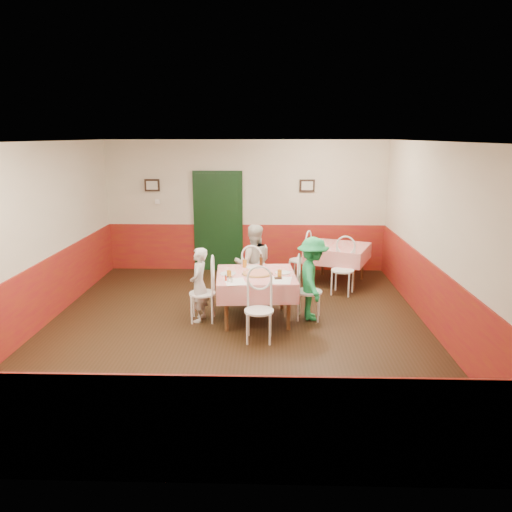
{
  "coord_description": "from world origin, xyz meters",
  "views": [
    {
      "loc": [
        0.53,
        -7.16,
        2.89
      ],
      "look_at": [
        0.31,
        0.41,
        1.05
      ],
      "focal_mm": 35.0,
      "sensor_mm": 36.0,
      "label": 1
    }
  ],
  "objects_px": {
    "chair_second_a": "(300,260)",
    "diner_far": "(253,264)",
    "chair_left": "(202,293)",
    "pizza": "(257,273)",
    "second_table": "(337,264)",
    "chair_second_b": "(343,271)",
    "diner_right": "(312,279)",
    "diner_left": "(199,285)",
    "main_table": "(256,297)",
    "beer_bottle": "(261,261)",
    "glass_c": "(245,264)",
    "chair_near": "(259,311)",
    "glass_b": "(280,274)",
    "chair_far": "(254,278)",
    "glass_a": "(229,274)",
    "wallet": "(278,278)",
    "chair_right": "(309,292)"
  },
  "relations": [
    {
      "from": "main_table",
      "to": "diner_right",
      "type": "relative_size",
      "value": 0.91
    },
    {
      "from": "wallet",
      "to": "glass_c",
      "type": "bearing_deg",
      "value": 124.52
    },
    {
      "from": "diner_left",
      "to": "second_table",
      "type": "bearing_deg",
      "value": 137.69
    },
    {
      "from": "chair_near",
      "to": "glass_c",
      "type": "xyz_separation_m",
      "value": [
        -0.27,
        1.25,
        0.37
      ]
    },
    {
      "from": "beer_bottle",
      "to": "glass_c",
      "type": "bearing_deg",
      "value": -172.42
    },
    {
      "from": "chair_second_b",
      "to": "diner_right",
      "type": "xyz_separation_m",
      "value": [
        -0.67,
        -1.31,
        0.22
      ]
    },
    {
      "from": "chair_second_a",
      "to": "diner_far",
      "type": "relative_size",
      "value": 0.65
    },
    {
      "from": "chair_left",
      "to": "chair_far",
      "type": "distance_m",
      "value": 1.2
    },
    {
      "from": "glass_c",
      "to": "chair_far",
      "type": "bearing_deg",
      "value": 73.68
    },
    {
      "from": "chair_second_a",
      "to": "beer_bottle",
      "type": "bearing_deg",
      "value": -2.32
    },
    {
      "from": "glass_c",
      "to": "chair_left",
      "type": "bearing_deg",
      "value": -144.2
    },
    {
      "from": "wallet",
      "to": "diner_left",
      "type": "distance_m",
      "value": 1.27
    },
    {
      "from": "glass_b",
      "to": "diner_far",
      "type": "height_order",
      "value": "diner_far"
    },
    {
      "from": "chair_near",
      "to": "pizza",
      "type": "relative_size",
      "value": 1.95
    },
    {
      "from": "main_table",
      "to": "chair_right",
      "type": "xyz_separation_m",
      "value": [
        0.85,
        0.07,
        0.08
      ]
    },
    {
      "from": "chair_second_b",
      "to": "pizza",
      "type": "height_order",
      "value": "chair_second_b"
    },
    {
      "from": "second_table",
      "to": "chair_second_b",
      "type": "xyz_separation_m",
      "value": [
        0.0,
        -0.75,
        0.08
      ]
    },
    {
      "from": "diner_far",
      "to": "chair_right",
      "type": "bearing_deg",
      "value": 131.03
    },
    {
      "from": "chair_left",
      "to": "beer_bottle",
      "type": "height_order",
      "value": "beer_bottle"
    },
    {
      "from": "chair_left",
      "to": "pizza",
      "type": "bearing_deg",
      "value": 90.59
    },
    {
      "from": "chair_near",
      "to": "diner_right",
      "type": "bearing_deg",
      "value": 48.97
    },
    {
      "from": "main_table",
      "to": "chair_right",
      "type": "height_order",
      "value": "chair_right"
    },
    {
      "from": "second_table",
      "to": "wallet",
      "type": "relative_size",
      "value": 10.18
    },
    {
      "from": "glass_a",
      "to": "wallet",
      "type": "bearing_deg",
      "value": -0.27
    },
    {
      "from": "chair_right",
      "to": "chair_second_a",
      "type": "distance_m",
      "value": 2.06
    },
    {
      "from": "chair_second_a",
      "to": "diner_left",
      "type": "relative_size",
      "value": 0.76
    },
    {
      "from": "glass_b",
      "to": "chair_left",
      "type": "bearing_deg",
      "value": 173.68
    },
    {
      "from": "chair_second_b",
      "to": "diner_far",
      "type": "distance_m",
      "value": 1.73
    },
    {
      "from": "chair_near",
      "to": "diner_left",
      "type": "bearing_deg",
      "value": 142.24
    },
    {
      "from": "chair_near",
      "to": "glass_b",
      "type": "height_order",
      "value": "chair_near"
    },
    {
      "from": "main_table",
      "to": "chair_far",
      "type": "height_order",
      "value": "chair_far"
    },
    {
      "from": "chair_second_a",
      "to": "diner_far",
      "type": "height_order",
      "value": "diner_far"
    },
    {
      "from": "glass_c",
      "to": "diner_left",
      "type": "bearing_deg",
      "value": -145.97
    },
    {
      "from": "pizza",
      "to": "diner_left",
      "type": "bearing_deg",
      "value": -176.9
    },
    {
      "from": "chair_far",
      "to": "pizza",
      "type": "relative_size",
      "value": 1.95
    },
    {
      "from": "chair_right",
      "to": "chair_second_a",
      "type": "xyz_separation_m",
      "value": [
        -0.03,
        2.06,
        0.0
      ]
    },
    {
      "from": "chair_left",
      "to": "wallet",
      "type": "height_order",
      "value": "chair_left"
    },
    {
      "from": "pizza",
      "to": "diner_left",
      "type": "xyz_separation_m",
      "value": [
        -0.92,
        -0.05,
        -0.18
      ]
    },
    {
      "from": "glass_b",
      "to": "diner_left",
      "type": "xyz_separation_m",
      "value": [
        -1.27,
        0.13,
        -0.23
      ]
    },
    {
      "from": "second_table",
      "to": "diner_right",
      "type": "height_order",
      "value": "diner_right"
    },
    {
      "from": "second_table",
      "to": "glass_c",
      "type": "distance_m",
      "value": 2.51
    },
    {
      "from": "chair_second_a",
      "to": "glass_b",
      "type": "bearing_deg",
      "value": 10.55
    },
    {
      "from": "chair_second_b",
      "to": "beer_bottle",
      "type": "relative_size",
      "value": 4.55
    },
    {
      "from": "second_table",
      "to": "chair_left",
      "type": "bearing_deg",
      "value": -137.7
    },
    {
      "from": "glass_c",
      "to": "chair_second_a",
      "type": "bearing_deg",
      "value": 59.57
    },
    {
      "from": "second_table",
      "to": "glass_b",
      "type": "height_order",
      "value": "glass_b"
    },
    {
      "from": "chair_right",
      "to": "diner_far",
      "type": "distance_m",
      "value": 1.26
    },
    {
      "from": "beer_bottle",
      "to": "chair_right",
      "type": "bearing_deg",
      "value": -25.38
    },
    {
      "from": "chair_second_a",
      "to": "pizza",
      "type": "distance_m",
      "value": 2.32
    },
    {
      "from": "glass_a",
      "to": "beer_bottle",
      "type": "distance_m",
      "value": 0.85
    }
  ]
}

